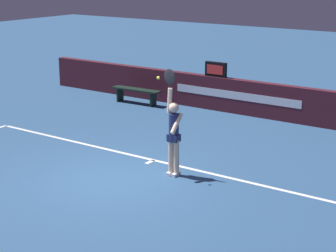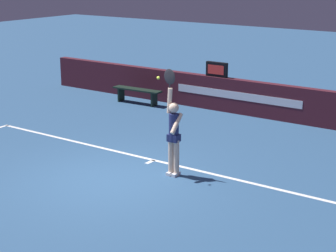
{
  "view_description": "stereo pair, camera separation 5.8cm",
  "coord_description": "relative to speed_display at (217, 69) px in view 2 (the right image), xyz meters",
  "views": [
    {
      "loc": [
        7.8,
        -9.04,
        4.57
      ],
      "look_at": [
        0.9,
        0.86,
        1.16
      ],
      "focal_mm": 62.01,
      "sensor_mm": 36.0,
      "label": 1
    },
    {
      "loc": [
        7.85,
        -9.0,
        4.57
      ],
      "look_at": [
        0.9,
        0.86,
        1.16
      ],
      "focal_mm": 62.01,
      "sensor_mm": 36.0,
      "label": 2
    }
  ],
  "objects": [
    {
      "name": "tennis_player",
      "position": [
        2.27,
        -5.69,
        -0.32
      ],
      "size": [
        0.44,
        0.41,
        2.4
      ],
      "color": "beige",
      "rests_on": "ground"
    },
    {
      "name": "speed_display",
      "position": [
        0.0,
        0.0,
        0.0
      ],
      "size": [
        0.73,
        0.14,
        0.46
      ],
      "color": "black",
      "rests_on": "back_wall"
    },
    {
      "name": "back_wall",
      "position": [
        1.31,
        0.0,
        -0.77
      ],
      "size": [
        16.3,
        0.27,
        1.08
      ],
      "color": "#451822",
      "rests_on": "ground"
    },
    {
      "name": "ground_plane",
      "position": [
        1.31,
        -6.69,
        -1.31
      ],
      "size": [
        60.0,
        60.0,
        0.0
      ],
      "primitive_type": "plane",
      "color": "#2C5179"
    },
    {
      "name": "courtside_bench_near",
      "position": [
        -2.58,
        -0.8,
        -0.92
      ],
      "size": [
        1.8,
        0.43,
        0.51
      ],
      "color": "black",
      "rests_on": "ground"
    },
    {
      "name": "tennis_ball",
      "position": [
        2.09,
        -6.0,
        0.92
      ],
      "size": [
        0.07,
        0.07,
        0.07
      ],
      "color": "#C8DA39"
    },
    {
      "name": "court_lines",
      "position": [
        1.31,
        -8.1,
        -1.31
      ],
      "size": [
        10.77,
        6.09,
        0.0
      ],
      "color": "white",
      "rests_on": "ground"
    }
  ]
}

